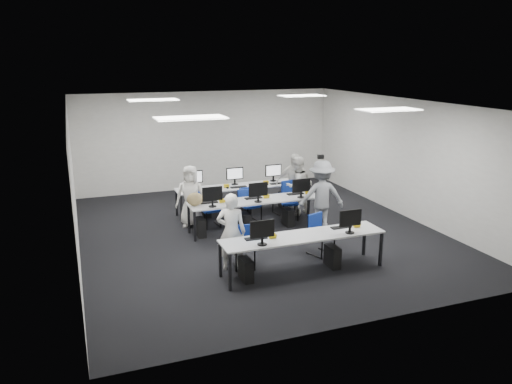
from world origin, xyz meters
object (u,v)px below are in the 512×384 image
object	(u,v)px
chair_3	(250,212)
chair_0	(244,254)
desk_mid	(255,202)
student_0	(231,232)
student_3	(294,183)
photographer	(321,196)
chair_6	(243,210)
chair_1	(320,242)
chair_7	(285,203)
student_2	(191,196)
chair_5	(197,213)
chair_4	(289,209)
desk_front	(303,238)
student_1	(296,186)
chair_2	(210,216)

from	to	relation	value
chair_3	chair_0	bearing A→B (deg)	-121.73
desk_mid	student_0	size ratio (longest dim) A/B	2.09
chair_3	student_3	world-z (taller)	student_3
photographer	chair_6	bearing A→B (deg)	-29.90
chair_1	chair_7	world-z (taller)	chair_7
chair_3	photographer	bearing A→B (deg)	-49.13
chair_3	student_2	size ratio (longest dim) A/B	0.58
student_2	photographer	bearing A→B (deg)	-3.13
chair_5	student_2	xyz separation A→B (m)	(-0.17, -0.14, 0.48)
chair_4	photographer	size ratio (longest dim) A/B	0.49
chair_1	chair_4	world-z (taller)	chair_1
chair_4	student_2	xyz separation A→B (m)	(-2.46, 0.35, 0.48)
desk_front	chair_7	bearing A→B (deg)	71.83
chair_4	student_1	world-z (taller)	student_1
chair_2	student_2	bearing A→B (deg)	147.48
photographer	chair_4	bearing A→B (deg)	-59.33
desk_front	chair_3	distance (m)	3.16
chair_4	student_2	bearing A→B (deg)	-173.34
desk_mid	chair_6	distance (m)	0.86
chair_2	photographer	bearing A→B (deg)	-33.55
chair_6	student_2	world-z (taller)	student_2
chair_5	student_3	distance (m)	2.66
student_1	desk_front	bearing A→B (deg)	49.45
desk_mid	student_1	distance (m)	1.59
chair_7	photographer	xyz separation A→B (m)	(0.29, -1.47, 0.54)
chair_1	chair_7	distance (m)	2.84
student_1	student_3	size ratio (longest dim) A/B	0.96
chair_3	chair_5	world-z (taller)	chair_3
chair_2	student_3	xyz separation A→B (m)	(2.36, 0.30, 0.54)
chair_0	chair_7	distance (m)	3.58
chair_3	chair_5	size ratio (longest dim) A/B	1.00
chair_5	student_1	bearing A→B (deg)	6.53
chair_3	student_1	distance (m)	1.45
chair_2	photographer	distance (m)	2.73
chair_5	chair_7	distance (m)	2.34
student_0	chair_4	bearing A→B (deg)	-110.10
desk_front	student_0	bearing A→B (deg)	155.60
desk_mid	chair_4	distance (m)	1.25
chair_7	student_2	xyz separation A→B (m)	(-2.51, -0.07, 0.45)
desk_front	chair_2	world-z (taller)	chair_2
student_0	student_2	bearing A→B (deg)	-64.39
desk_front	chair_7	distance (m)	3.67
chair_3	chair_4	world-z (taller)	chair_3
chair_1	chair_7	size ratio (longest dim) A/B	0.89
desk_front	chair_0	bearing A→B (deg)	148.99
chair_0	chair_1	xyz separation A→B (m)	(1.71, 0.07, 0.01)
desk_mid	chair_1	bearing A→B (deg)	-69.49
photographer	student_1	bearing A→B (deg)	-76.38
student_3	photographer	distance (m)	1.50
desk_front	chair_5	size ratio (longest dim) A/B	3.73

